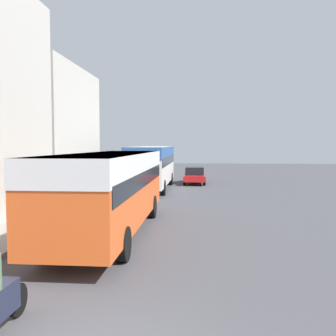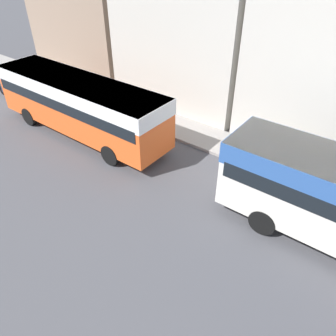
{
  "view_description": "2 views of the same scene",
  "coord_description": "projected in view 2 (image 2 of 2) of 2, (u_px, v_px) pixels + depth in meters",
  "views": [
    {
      "loc": [
        1.7,
        -5.07,
        3.31
      ],
      "look_at": [
        -0.37,
        18.79,
        1.79
      ],
      "focal_mm": 40.0,
      "sensor_mm": 36.0,
      "label": 1
    },
    {
      "loc": [
        7.93,
        21.29,
        8.89
      ],
      "look_at": [
        0.2,
        15.39,
        1.82
      ],
      "focal_mm": 35.0,
      "sensor_mm": 36.0,
      "label": 2
    }
  ],
  "objects": [
    {
      "name": "sidewalk",
      "position": [
        45.0,
        79.0,
        24.01
      ],
      "size": [
        2.2,
        120.0,
        0.15
      ],
      "color": "gray",
      "rests_on": "ground_plane"
    },
    {
      "name": "building_midblock",
      "position": [
        192.0,
        13.0,
        18.32
      ],
      "size": [
        5.08,
        8.14,
        10.34
      ],
      "color": "beige",
      "rests_on": "ground_plane"
    },
    {
      "name": "bus_lead",
      "position": [
        79.0,
        100.0,
        16.55
      ],
      "size": [
        2.55,
        10.36,
        2.99
      ],
      "color": "#EA5B23",
      "rests_on": "ground_plane"
    },
    {
      "name": "motorcycle_behind_lead",
      "position": [
        8.0,
        88.0,
        21.11
      ],
      "size": [
        0.38,
        2.24,
        1.73
      ],
      "color": "#1E2338",
      "rests_on": "ground_plane"
    },
    {
      "name": "pedestrian_near_curb",
      "position": [
        91.0,
        85.0,
        20.52
      ],
      "size": [
        0.36,
        0.36,
        1.76
      ],
      "color": "#232838",
      "rests_on": "sidewalk"
    }
  ]
}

